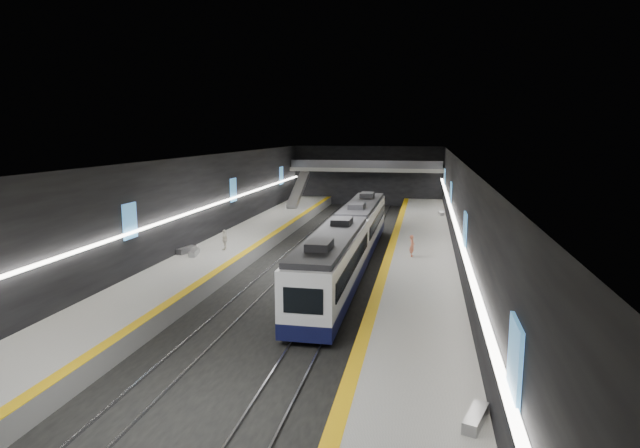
% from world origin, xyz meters
% --- Properties ---
extents(ground, '(70.00, 70.00, 0.00)m').
position_xyz_m(ground, '(0.00, 0.00, 0.00)').
color(ground, black).
rests_on(ground, ground).
extents(ceiling, '(20.00, 70.00, 0.04)m').
position_xyz_m(ceiling, '(0.00, 0.00, 8.00)').
color(ceiling, beige).
rests_on(ceiling, wall_left).
extents(wall_left, '(0.04, 70.00, 8.00)m').
position_xyz_m(wall_left, '(-10.00, 0.00, 4.00)').
color(wall_left, black).
rests_on(wall_left, ground).
extents(wall_right, '(0.04, 70.00, 8.00)m').
position_xyz_m(wall_right, '(10.00, 0.00, 4.00)').
color(wall_right, black).
rests_on(wall_right, ground).
extents(wall_back, '(20.00, 0.04, 8.00)m').
position_xyz_m(wall_back, '(0.00, 35.00, 4.00)').
color(wall_back, black).
rests_on(wall_back, ground).
extents(platform_left, '(5.00, 70.00, 1.00)m').
position_xyz_m(platform_left, '(-7.50, 0.00, 0.50)').
color(platform_left, slate).
rests_on(platform_left, ground).
extents(tile_surface_left, '(5.00, 70.00, 0.02)m').
position_xyz_m(tile_surface_left, '(-7.50, 0.00, 1.01)').
color(tile_surface_left, '#979893').
rests_on(tile_surface_left, platform_left).
extents(tactile_strip_left, '(0.60, 70.00, 0.02)m').
position_xyz_m(tactile_strip_left, '(-5.30, 0.00, 1.02)').
color(tactile_strip_left, '#E2AB0B').
rests_on(tactile_strip_left, platform_left).
extents(platform_right, '(5.00, 70.00, 1.00)m').
position_xyz_m(platform_right, '(7.50, 0.00, 0.50)').
color(platform_right, slate).
rests_on(platform_right, ground).
extents(tile_surface_right, '(5.00, 70.00, 0.02)m').
position_xyz_m(tile_surface_right, '(7.50, 0.00, 1.01)').
color(tile_surface_right, '#979893').
rests_on(tile_surface_right, platform_right).
extents(tactile_strip_right, '(0.60, 70.00, 0.02)m').
position_xyz_m(tactile_strip_right, '(5.30, 0.00, 1.02)').
color(tactile_strip_right, '#E2AB0B').
rests_on(tactile_strip_right, platform_right).
extents(rails, '(6.52, 70.00, 0.12)m').
position_xyz_m(rails, '(-0.00, 0.00, 0.06)').
color(rails, gray).
rests_on(rails, ground).
extents(train, '(2.69, 30.05, 3.60)m').
position_xyz_m(train, '(2.50, 0.28, 2.20)').
color(train, '#0E1136').
rests_on(train, ground).
extents(ad_posters, '(19.94, 53.50, 2.20)m').
position_xyz_m(ad_posters, '(-0.00, 1.00, 4.50)').
color(ad_posters, '#4792D5').
rests_on(ad_posters, wall_left).
extents(cove_light_left, '(0.25, 68.60, 0.12)m').
position_xyz_m(cove_light_left, '(-9.80, 0.00, 3.80)').
color(cove_light_left, white).
rests_on(cove_light_left, wall_left).
extents(cove_light_right, '(0.25, 68.60, 0.12)m').
position_xyz_m(cove_light_right, '(9.80, 0.00, 3.80)').
color(cove_light_right, white).
rests_on(cove_light_right, wall_right).
extents(mezzanine_bridge, '(20.00, 3.00, 1.50)m').
position_xyz_m(mezzanine_bridge, '(0.00, 32.93, 5.04)').
color(mezzanine_bridge, gray).
rests_on(mezzanine_bridge, wall_left).
extents(escalator, '(1.20, 7.50, 3.92)m').
position_xyz_m(escalator, '(-7.50, 26.00, 2.90)').
color(escalator, '#99999E').
rests_on(escalator, platform_left).
extents(bench_left_near, '(0.91, 1.86, 0.44)m').
position_xyz_m(bench_left_near, '(-9.50, -1.26, 1.22)').
color(bench_left_near, '#99999E').
rests_on(bench_left_near, platform_left).
extents(bench_left_far, '(0.76, 1.71, 0.41)m').
position_xyz_m(bench_left_far, '(-8.63, -1.86, 1.20)').
color(bench_left_far, '#99999E').
rests_on(bench_left_far, platform_left).
extents(bench_right_near, '(0.95, 1.70, 0.40)m').
position_xyz_m(bench_right_near, '(9.50, -21.52, 1.20)').
color(bench_right_near, '#99999E').
rests_on(bench_right_near, platform_right).
extents(bench_right_far, '(0.62, 1.63, 0.39)m').
position_xyz_m(bench_right_far, '(9.50, 21.10, 1.19)').
color(bench_right_far, '#99999E').
rests_on(bench_right_far, platform_right).
extents(passenger_right_a, '(0.38, 0.58, 1.57)m').
position_xyz_m(passenger_right_a, '(6.95, 0.77, 1.79)').
color(passenger_right_a, '#C7684A').
rests_on(passenger_right_a, platform_right).
extents(passenger_left_a, '(0.41, 0.92, 1.56)m').
position_xyz_m(passenger_left_a, '(-7.09, 0.29, 1.78)').
color(passenger_left_a, silver).
rests_on(passenger_left_a, platform_left).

